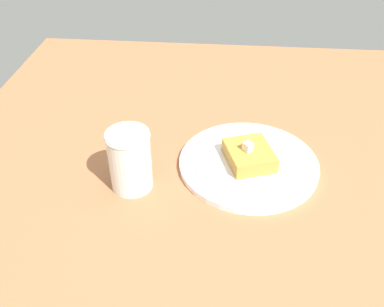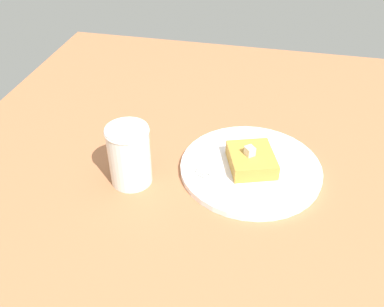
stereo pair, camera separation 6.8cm
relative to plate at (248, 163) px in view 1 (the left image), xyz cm
name	(u,v)px [view 1 (the left image)]	position (x,y,z in cm)	size (l,w,h in cm)	color
table_surface	(236,177)	(-2.02, -1.62, -1.82)	(103.17, 103.17, 2.49)	#A0623E
plate	(248,163)	(0.00, 0.00, 0.00)	(23.32, 23.32, 1.05)	white
toast_slice_center	(249,155)	(0.00, 0.00, 1.74)	(7.12, 8.22, 2.53)	#B68434
butter_pat_primary	(248,147)	(-0.40, -0.34, 3.74)	(1.47, 1.32, 1.47)	#F8EACA
fork	(232,184)	(-2.69, -6.23, 0.65)	(15.36, 7.37, 0.36)	silver
syrup_jar	(130,162)	(-18.52, -6.43, 4.17)	(6.84, 6.84, 10.03)	#341709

